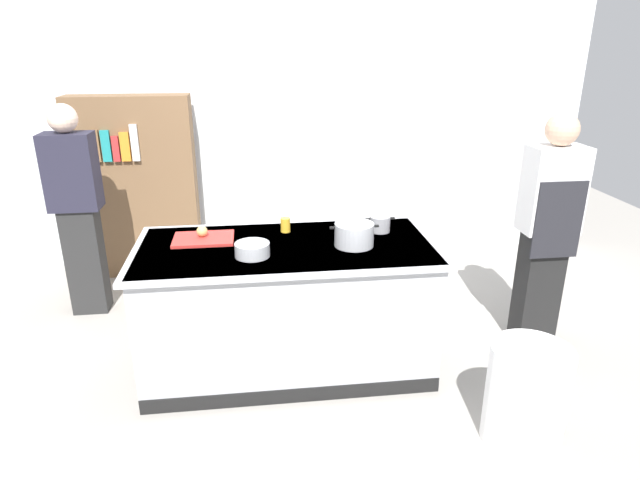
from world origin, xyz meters
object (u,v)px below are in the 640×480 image
at_px(bookshelf, 137,188).
at_px(stock_pot, 354,235).
at_px(mixing_bowl, 252,250).
at_px(onion, 202,231).
at_px(juice_cup, 285,225).
at_px(person_guest, 77,207).
at_px(sauce_pan, 380,224).
at_px(trash_bin, 526,396).
at_px(person_chef, 547,229).

bearing_deg(bookshelf, stock_pot, -47.04).
relative_size(stock_pot, mixing_bowl, 1.48).
bearing_deg(onion, juice_cup, 8.19).
distance_m(onion, person_guest, 1.34).
distance_m(mixing_bowl, juice_cup, 0.48).
bearing_deg(stock_pot, onion, 166.32).
height_order(sauce_pan, person_guest, person_guest).
height_order(mixing_bowl, bookshelf, bookshelf).
xyz_separation_m(trash_bin, bookshelf, (-2.55, 2.75, 0.55)).
height_order(stock_pot, trash_bin, stock_pot).
bearing_deg(person_chef, onion, 96.26).
relative_size(juice_cup, person_chef, 0.06).
bearing_deg(trash_bin, stock_pot, 132.64).
xyz_separation_m(stock_pot, bookshelf, (-1.73, 1.86, -0.12)).
distance_m(stock_pot, person_guest, 2.31).
height_order(onion, trash_bin, onion).
bearing_deg(mixing_bowl, person_guest, 139.49).
xyz_separation_m(sauce_pan, person_guest, (-2.27, 0.83, -0.04)).
height_order(onion, stock_pot, stock_pot).
height_order(onion, person_guest, person_guest).
height_order(stock_pot, sauce_pan, stock_pot).
xyz_separation_m(mixing_bowl, person_guest, (-1.38, 1.18, -0.03)).
height_order(sauce_pan, juice_cup, sauce_pan).
bearing_deg(mixing_bowl, person_chef, 5.66).
distance_m(juice_cup, person_chef, 1.84).
bearing_deg(person_guest, trash_bin, 74.38).
bearing_deg(bookshelf, mixing_bowl, -61.38).
xyz_separation_m(sauce_pan, person_chef, (1.17, -0.15, -0.04)).
relative_size(sauce_pan, person_guest, 0.12).
distance_m(stock_pot, sauce_pan, 0.34).
xyz_separation_m(sauce_pan, mixing_bowl, (-0.89, -0.35, -0.01)).
bearing_deg(mixing_bowl, juice_cup, 61.15).
xyz_separation_m(onion, sauce_pan, (1.22, 0.01, -0.00)).
height_order(trash_bin, person_chef, person_chef).
bearing_deg(person_chef, sauce_pan, 92.46).
bearing_deg(stock_pot, trash_bin, -47.36).
distance_m(stock_pot, bookshelf, 2.54).
height_order(stock_pot, juice_cup, stock_pot).
xyz_separation_m(onion, stock_pot, (0.99, -0.24, 0.02)).
relative_size(onion, juice_cup, 0.74).
distance_m(sauce_pan, person_guest, 2.42).
height_order(stock_pot, person_guest, person_guest).
relative_size(stock_pot, juice_cup, 3.23).
distance_m(stock_pot, juice_cup, 0.54).
bearing_deg(sauce_pan, onion, -179.66).
distance_m(juice_cup, bookshelf, 2.02).
relative_size(onion, mixing_bowl, 0.34).
distance_m(trash_bin, person_chef, 1.30).
distance_m(onion, stock_pot, 1.02).
height_order(juice_cup, person_chef, person_chef).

